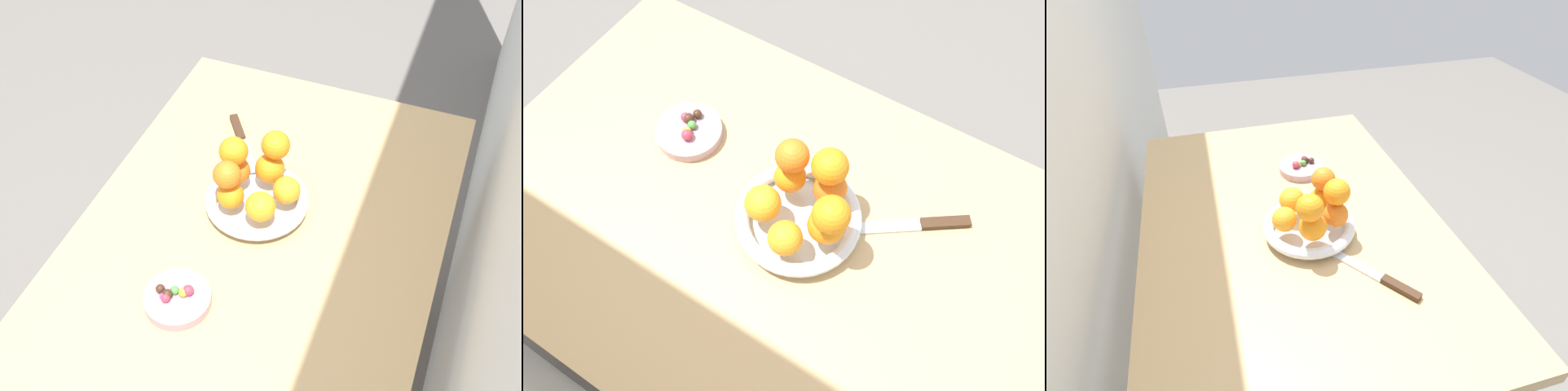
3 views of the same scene
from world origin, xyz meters
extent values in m
cube|color=tan|center=(0.00, 0.00, 0.72)|extent=(1.10, 0.76, 0.04)
cylinder|color=tan|center=(-0.49, -0.32, 0.35)|extent=(0.05, 0.05, 0.70)
cylinder|color=tan|center=(-0.49, 0.32, 0.35)|extent=(0.05, 0.05, 0.70)
cylinder|color=silver|center=(-0.07, -0.03, 0.75)|extent=(0.18, 0.18, 0.01)
torus|color=silver|center=(-0.07, -0.03, 0.77)|extent=(0.23, 0.23, 0.03)
cylinder|color=#B28C99|center=(0.22, -0.08, 0.75)|extent=(0.13, 0.13, 0.02)
sphere|color=orange|center=(-0.02, 0.00, 0.81)|extent=(0.06, 0.06, 0.06)
sphere|color=orange|center=(-0.08, 0.03, 0.81)|extent=(0.06, 0.06, 0.06)
sphere|color=orange|center=(-0.13, -0.02, 0.81)|extent=(0.07, 0.07, 0.07)
sphere|color=orange|center=(-0.10, -0.09, 0.81)|extent=(0.06, 0.06, 0.06)
sphere|color=orange|center=(-0.03, -0.07, 0.81)|extent=(0.06, 0.06, 0.06)
sphere|color=orange|center=(-0.09, -0.09, 0.87)|extent=(0.06, 0.06, 0.06)
sphere|color=orange|center=(-0.03, -0.08, 0.87)|extent=(0.06, 0.06, 0.06)
sphere|color=orange|center=(-0.14, -0.01, 0.88)|extent=(0.06, 0.06, 0.06)
sphere|color=#4C9947|center=(0.21, -0.09, 0.77)|extent=(0.02, 0.02, 0.02)
sphere|color=#C6384C|center=(0.23, -0.10, 0.77)|extent=(0.02, 0.02, 0.02)
sphere|color=gold|center=(0.21, -0.07, 0.77)|extent=(0.02, 0.02, 0.02)
sphere|color=#472819|center=(0.22, -0.12, 0.77)|extent=(0.02, 0.02, 0.02)
sphere|color=#8C4C99|center=(0.23, -0.10, 0.77)|extent=(0.01, 0.01, 0.01)
sphere|color=#472819|center=(0.22, -0.10, 0.77)|extent=(0.02, 0.02, 0.02)
sphere|color=#C6384C|center=(0.20, -0.06, 0.77)|extent=(0.02, 0.02, 0.02)
cube|color=#3F2819|center=(-0.30, -0.17, 0.75)|extent=(0.08, 0.07, 0.01)
cube|color=silver|center=(-0.19, -0.09, 0.74)|extent=(0.15, 0.12, 0.01)
camera|label=1|loc=(0.83, 0.32, 1.81)|focal=45.00mm
camera|label=2|loc=(-0.26, 0.32, 1.58)|focal=35.00mm
camera|label=3|loc=(-0.81, 0.18, 1.42)|focal=28.00mm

